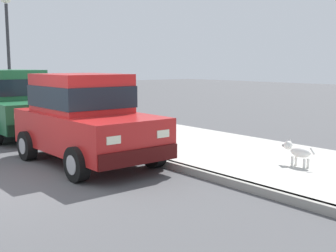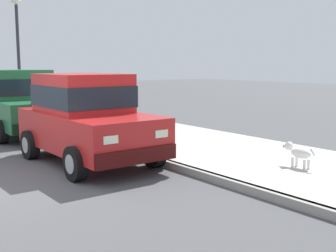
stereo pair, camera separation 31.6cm
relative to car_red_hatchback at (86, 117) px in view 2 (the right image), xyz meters
The scene contains 6 objects.
curb 1.60m from the car_red_hatchback, 34.17° to the right, with size 0.16×64.00×0.14m, color gray.
sidewalk 3.12m from the car_red_hatchback, 14.39° to the right, with size 3.60×64.00×0.14m, color #B7B5AD.
car_red_hatchback is the anchor object (origin of this frame).
car_green_sedan 4.76m from the car_red_hatchback, 89.40° to the left, with size 2.06×4.61×1.92m.
dog_white 4.36m from the car_red_hatchback, 50.67° to the right, with size 0.21×0.76×0.49m.
street_lamp 9.02m from the car_red_hatchback, 80.57° to the left, with size 0.36×0.36×4.42m.
Camera 2 is at (-1.92, -7.51, 2.07)m, focal length 45.96 mm.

